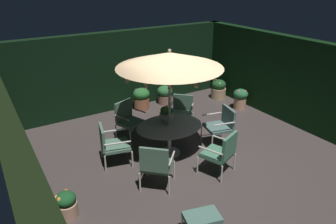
{
  "coord_description": "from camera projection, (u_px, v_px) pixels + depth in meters",
  "views": [
    {
      "loc": [
        -3.83,
        -5.33,
        4.04
      ],
      "look_at": [
        -0.29,
        0.35,
        1.08
      ],
      "focal_mm": 33.81,
      "sensor_mm": 36.0,
      "label": 1
    }
  ],
  "objects": [
    {
      "name": "centerpiece_planter",
      "position": [
        167.0,
        113.0,
        7.49
      ],
      "size": [
        0.34,
        0.34,
        0.42
      ],
      "color": "beige",
      "rests_on": "patio_dining_table"
    },
    {
      "name": "patio_chair_south",
      "position": [
        222.0,
        151.0,
        6.72
      ],
      "size": [
        0.81,
        0.8,
        0.99
      ],
      "color": "beige",
      "rests_on": "ground_plane"
    },
    {
      "name": "patio_chair_north",
      "position": [
        181.0,
        110.0,
        8.69
      ],
      "size": [
        0.85,
        0.85,
        0.96
      ],
      "color": "beige",
      "rests_on": "ground_plane"
    },
    {
      "name": "potted_plant_left_near",
      "position": [
        66.0,
        205.0,
        5.61
      ],
      "size": [
        0.37,
        0.37,
        0.52
      ],
      "color": "tan",
      "rests_on": "ground_plane"
    },
    {
      "name": "patio_chair_southwest",
      "position": [
        222.0,
        124.0,
        7.87
      ],
      "size": [
        0.75,
        0.77,
        0.99
      ],
      "color": "silver",
      "rests_on": "ground_plane"
    },
    {
      "name": "hedge_backdrop_rear",
      "position": [
        121.0,
        70.0,
        9.93
      ],
      "size": [
        7.66,
        0.3,
        2.44
      ],
      "primitive_type": "cube",
      "color": "black",
      "rests_on": "ground_plane"
    },
    {
      "name": "potted_plant_left_far",
      "position": [
        219.0,
        89.0,
        10.98
      ],
      "size": [
        0.51,
        0.51,
        0.66
      ],
      "color": "tan",
      "rests_on": "ground_plane"
    },
    {
      "name": "patio_dining_table",
      "position": [
        169.0,
        130.0,
        7.45
      ],
      "size": [
        1.61,
        1.3,
        0.76
      ],
      "color": "silver",
      "rests_on": "ground_plane"
    },
    {
      "name": "potted_plant_front_corner",
      "position": [
        141.0,
        98.0,
        10.08
      ],
      "size": [
        0.53,
        0.53,
        0.69
      ],
      "color": "#A15F42",
      "rests_on": "ground_plane"
    },
    {
      "name": "patio_chair_southeast",
      "position": [
        156.0,
        164.0,
        6.23
      ],
      "size": [
        0.85,
        0.85,
        1.02
      ],
      "color": "beige",
      "rests_on": "ground_plane"
    },
    {
      "name": "hedge_backdrop_left",
      "position": [
        9.0,
        154.0,
        5.35
      ],
      "size": [
        0.3,
        7.53,
        2.44
      ],
      "primitive_type": "cube",
      "color": "black",
      "rests_on": "ground_plane"
    },
    {
      "name": "hedge_backdrop_right",
      "position": [
        294.0,
        81.0,
        8.9
      ],
      "size": [
        0.3,
        7.53,
        2.44
      ],
      "primitive_type": "cube",
      "color": "black",
      "rests_on": "ground_plane"
    },
    {
      "name": "potted_plant_back_right",
      "position": [
        240.0,
        98.0,
        10.13
      ],
      "size": [
        0.46,
        0.46,
        0.64
      ],
      "color": "tan",
      "rests_on": "ground_plane"
    },
    {
      "name": "patio_umbrella",
      "position": [
        170.0,
        60.0,
        6.77
      ],
      "size": [
        2.35,
        2.35,
        2.56
      ],
      "color": "beige",
      "rests_on": "ground_plane"
    },
    {
      "name": "ground_plane",
      "position": [
        186.0,
        156.0,
        7.62
      ],
      "size": [
        7.66,
        7.53,
        0.02
      ],
      "primitive_type": "cube",
      "color": "#453B3A"
    },
    {
      "name": "patio_chair_northeast",
      "position": [
        128.0,
        118.0,
        8.25
      ],
      "size": [
        0.78,
        0.74,
        0.99
      ],
      "color": "beige",
      "rests_on": "ground_plane"
    },
    {
      "name": "potted_plant_back_center",
      "position": [
        165.0,
        94.0,
        10.52
      ],
      "size": [
        0.51,
        0.51,
        0.61
      ],
      "color": "#8A6553",
      "rests_on": "ground_plane"
    },
    {
      "name": "patio_chair_east",
      "position": [
        111.0,
        143.0,
        7.1
      ],
      "size": [
        0.77,
        0.78,
        0.95
      ],
      "color": "silver",
      "rests_on": "ground_plane"
    },
    {
      "name": "ottoman_footrest",
      "position": [
        202.0,
        218.0,
        5.22
      ],
      "size": [
        0.67,
        0.53,
        0.38
      ],
      "color": "beige",
      "rests_on": "ground_plane"
    }
  ]
}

